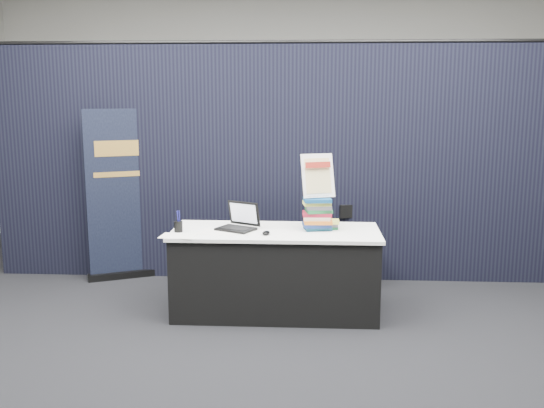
{
  "coord_description": "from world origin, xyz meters",
  "views": [
    {
      "loc": [
        0.26,
        -4.57,
        1.92
      ],
      "look_at": [
        -0.03,
        0.55,
        0.98
      ],
      "focal_mm": 40.0,
      "sensor_mm": 36.0,
      "label": 1
    }
  ],
  "objects_px": {
    "info_sign": "(318,176)",
    "pullup_banner": "(122,205)",
    "display_table": "(276,272)",
    "stacking_chair": "(356,241)",
    "book_stack_short": "(327,224)",
    "book_stack_tall": "(317,214)",
    "laptop": "(236,223)"
  },
  "relations": [
    {
      "from": "pullup_banner",
      "to": "book_stack_short",
      "type": "bearing_deg",
      "value": -46.61
    },
    {
      "from": "book_stack_tall",
      "to": "stacking_chair",
      "type": "xyz_separation_m",
      "value": [
        0.41,
        0.87,
        -0.45
      ]
    },
    {
      "from": "display_table",
      "to": "stacking_chair",
      "type": "xyz_separation_m",
      "value": [
        0.77,
        0.9,
        0.07
      ]
    },
    {
      "from": "info_sign",
      "to": "pullup_banner",
      "type": "distance_m",
      "value": 2.23
    },
    {
      "from": "book_stack_short",
      "to": "stacking_chair",
      "type": "xyz_separation_m",
      "value": [
        0.32,
        0.82,
        -0.35
      ]
    },
    {
      "from": "laptop",
      "to": "info_sign",
      "type": "distance_m",
      "value": 0.82
    },
    {
      "from": "laptop",
      "to": "pullup_banner",
      "type": "relative_size",
      "value": 0.21
    },
    {
      "from": "laptop",
      "to": "display_table",
      "type": "bearing_deg",
      "value": 25.65
    },
    {
      "from": "book_stack_tall",
      "to": "pullup_banner",
      "type": "xyz_separation_m",
      "value": [
        -2.0,
        0.91,
        -0.11
      ]
    },
    {
      "from": "info_sign",
      "to": "pullup_banner",
      "type": "xyz_separation_m",
      "value": [
        -2.0,
        0.88,
        -0.43
      ]
    },
    {
      "from": "display_table",
      "to": "laptop",
      "type": "distance_m",
      "value": 0.55
    },
    {
      "from": "laptop",
      "to": "stacking_chair",
      "type": "bearing_deg",
      "value": 65.98
    },
    {
      "from": "laptop",
      "to": "info_sign",
      "type": "height_order",
      "value": "info_sign"
    },
    {
      "from": "book_stack_tall",
      "to": "stacking_chair",
      "type": "relative_size",
      "value": 0.35
    },
    {
      "from": "display_table",
      "to": "stacking_chair",
      "type": "distance_m",
      "value": 1.19
    },
    {
      "from": "pullup_banner",
      "to": "stacking_chair",
      "type": "xyz_separation_m",
      "value": [
        2.41,
        -0.05,
        -0.34
      ]
    },
    {
      "from": "laptop",
      "to": "info_sign",
      "type": "xyz_separation_m",
      "value": [
        0.71,
        0.05,
        0.41
      ]
    },
    {
      "from": "info_sign",
      "to": "pullup_banner",
      "type": "height_order",
      "value": "pullup_banner"
    },
    {
      "from": "display_table",
      "to": "book_stack_short",
      "type": "height_order",
      "value": "book_stack_short"
    },
    {
      "from": "stacking_chair",
      "to": "book_stack_tall",
      "type": "bearing_deg",
      "value": -133.13
    },
    {
      "from": "pullup_banner",
      "to": "book_stack_tall",
      "type": "bearing_deg",
      "value": -48.59
    },
    {
      "from": "info_sign",
      "to": "stacking_chair",
      "type": "relative_size",
      "value": 0.49
    },
    {
      "from": "laptop",
      "to": "stacking_chair",
      "type": "relative_size",
      "value": 0.47
    },
    {
      "from": "display_table",
      "to": "stacking_chair",
      "type": "bearing_deg",
      "value": 49.43
    },
    {
      "from": "stacking_chair",
      "to": "book_stack_short",
      "type": "bearing_deg",
      "value": -129.08
    },
    {
      "from": "laptop",
      "to": "stacking_chair",
      "type": "xyz_separation_m",
      "value": [
        1.12,
        0.89,
        -0.36
      ]
    },
    {
      "from": "display_table",
      "to": "book_stack_tall",
      "type": "xyz_separation_m",
      "value": [
        0.36,
        0.03,
        0.51
      ]
    },
    {
      "from": "book_stack_tall",
      "to": "book_stack_short",
      "type": "height_order",
      "value": "book_stack_tall"
    },
    {
      "from": "book_stack_tall",
      "to": "pullup_banner",
      "type": "bearing_deg",
      "value": 155.51
    },
    {
      "from": "book_stack_short",
      "to": "stacking_chair",
      "type": "distance_m",
      "value": 0.95
    },
    {
      "from": "book_stack_short",
      "to": "stacking_chair",
      "type": "height_order",
      "value": "book_stack_short"
    },
    {
      "from": "info_sign",
      "to": "laptop",
      "type": "bearing_deg",
      "value": 164.88
    }
  ]
}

